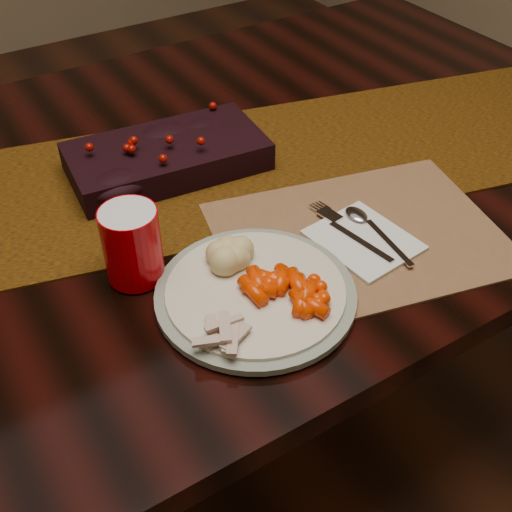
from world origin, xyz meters
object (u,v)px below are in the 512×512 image
dining_table (186,335)px  centerpiece (167,152)px  turkey_shreds (219,335)px  placemat_main (359,236)px  mashed_potatoes (226,249)px  dinner_plate (256,293)px  baby_carrots (288,290)px  napkin (363,240)px  red_cup (132,245)px

dining_table → centerpiece: bearing=67.2°
turkey_shreds → placemat_main: bearing=15.9°
dining_table → mashed_potatoes: bearing=-97.0°
mashed_potatoes → placemat_main: bearing=-11.4°
dinner_plate → baby_carrots: size_ratio=2.34×
centerpiece → placemat_main: size_ratio=0.78×
dining_table → placemat_main: 0.50m
napkin → mashed_potatoes: bearing=158.6°
dinner_plate → napkin: 0.19m
centerpiece → dinner_plate: size_ratio=1.20×
mashed_potatoes → red_cup: red_cup is taller
napkin → red_cup: 0.33m
baby_carrots → centerpiece: bearing=88.6°
mashed_potatoes → turkey_shreds: bearing=-123.3°
turkey_shreds → baby_carrots: bearing=9.3°
mashed_potatoes → baby_carrots: bearing=-72.1°
baby_carrots → mashed_potatoes: size_ratio=1.57×
dinner_plate → turkey_shreds: (-0.08, -0.05, 0.02)m
baby_carrots → red_cup: 0.21m
baby_carrots → mashed_potatoes: (-0.03, 0.10, 0.01)m
dining_table → red_cup: bearing=-127.1°
dinner_plate → napkin: dinner_plate is taller
baby_carrots → napkin: bearing=16.3°
mashed_potatoes → red_cup: size_ratio=0.67×
mashed_potatoes → napkin: size_ratio=0.51×
dining_table → mashed_potatoes: size_ratio=25.05×
centerpiece → placemat_main: 0.35m
dinner_plate → baby_carrots: 0.05m
centerpiece → baby_carrots: 0.37m
dining_table → dinner_plate: 0.49m
placemat_main → napkin: napkin is taller
centerpiece → baby_carrots: (-0.01, -0.37, -0.01)m
napkin → baby_carrots: bearing=-169.7°
dining_table → dinner_plate: (-0.02, -0.31, 0.39)m
centerpiece → mashed_potatoes: (-0.04, -0.27, 0.00)m
dining_table → turkey_shreds: size_ratio=24.22×
turkey_shreds → red_cup: size_ratio=0.70×
mashed_potatoes → turkey_shreds: mashed_potatoes is taller
dining_table → turkey_shreds: turkey_shreds is taller
baby_carrots → napkin: 0.17m
centerpiece → turkey_shreds: (-0.12, -0.39, -0.01)m
centerpiece → placemat_main: bearing=-62.7°
baby_carrots → placemat_main: bearing=20.1°
centerpiece → red_cup: size_ratio=2.99×
dining_table → turkey_shreds: 0.55m
dinner_plate → mashed_potatoes: size_ratio=3.69×
placemat_main → baby_carrots: 0.18m
dining_table → baby_carrots: size_ratio=15.91×
red_cup → mashed_potatoes: bearing=-25.9°
baby_carrots → mashed_potatoes: 0.11m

